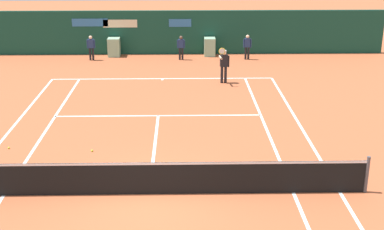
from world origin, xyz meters
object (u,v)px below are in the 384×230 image
(ball_kid_centre_post, at_px, (247,45))
(ball_kid_right_post, at_px, (91,46))
(ball_kid_left_post, at_px, (181,46))
(tennis_ball_by_sideline, at_px, (92,151))
(tennis_ball_near_service_line, at_px, (9,148))
(player_on_baseline, at_px, (224,63))

(ball_kid_centre_post, xyz_separation_m, ball_kid_right_post, (-8.53, 0.00, -0.00))
(ball_kid_left_post, distance_m, tennis_ball_by_sideline, 12.92)
(ball_kid_left_post, bearing_deg, tennis_ball_near_service_line, 69.72)
(player_on_baseline, distance_m, ball_kid_centre_post, 4.90)
(ball_kid_left_post, relative_size, tennis_ball_by_sideline, 19.53)
(tennis_ball_by_sideline, bearing_deg, ball_kid_left_post, 76.81)
(player_on_baseline, relative_size, ball_kid_centre_post, 1.31)
(ball_kid_centre_post, xyz_separation_m, ball_kid_left_post, (-3.63, 0.00, -0.02))
(player_on_baseline, relative_size, tennis_ball_by_sideline, 26.46)
(tennis_ball_near_service_line, bearing_deg, tennis_ball_by_sideline, -5.92)
(tennis_ball_by_sideline, bearing_deg, player_on_baseline, 58.19)
(tennis_ball_by_sideline, bearing_deg, ball_kid_right_post, 98.86)
(ball_kid_centre_post, height_order, tennis_ball_by_sideline, ball_kid_centre_post)
(ball_kid_centre_post, relative_size, ball_kid_left_post, 1.03)
(player_on_baseline, relative_size, ball_kid_left_post, 1.36)
(player_on_baseline, distance_m, tennis_ball_by_sideline, 9.40)
(player_on_baseline, height_order, ball_kid_right_post, player_on_baseline)
(tennis_ball_near_service_line, xyz_separation_m, tennis_ball_by_sideline, (2.80, -0.29, 0.00))
(ball_kid_right_post, distance_m, tennis_ball_near_service_line, 12.32)
(player_on_baseline, bearing_deg, ball_kid_centre_post, -117.24)
(ball_kid_right_post, bearing_deg, player_on_baseline, 142.26)
(ball_kid_right_post, relative_size, tennis_ball_near_service_line, 20.01)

